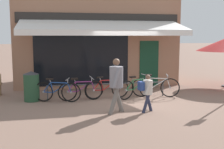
{
  "coord_description": "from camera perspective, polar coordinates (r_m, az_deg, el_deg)",
  "views": [
    {
      "loc": [
        -2.68,
        -9.52,
        2.3
      ],
      "look_at": [
        -0.84,
        -0.5,
        1.05
      ],
      "focal_mm": 45.0,
      "sensor_mm": 36.0,
      "label": 1
    }
  ],
  "objects": [
    {
      "name": "ground_plane",
      "position": [
        10.16,
        4.08,
        -5.37
      ],
      "size": [
        160.0,
        160.0,
        0.0
      ],
      "primitive_type": "plane",
      "color": "#846656"
    },
    {
      "name": "shop_front",
      "position": [
        13.95,
        -3.32,
        8.19
      ],
      "size": [
        7.53,
        4.95,
        4.83
      ],
      "color": "#9E7056",
      "rests_on": "ground_plane"
    },
    {
      "name": "bike_rack_rail",
      "position": [
        10.46,
        -0.9,
        -2.24
      ],
      "size": [
        4.48,
        0.04,
        0.57
      ],
      "color": "#47494F",
      "rests_on": "ground_plane"
    },
    {
      "name": "bicycle_blue",
      "position": [
        10.09,
        -11.1,
        -3.38
      ],
      "size": [
        1.65,
        0.63,
        0.84
      ],
      "rotation": [
        0.01,
        0.0,
        -0.28
      ],
      "color": "black",
      "rests_on": "ground_plane"
    },
    {
      "name": "bicycle_purple",
      "position": [
        10.21,
        -6.3,
        -3.18
      ],
      "size": [
        1.69,
        0.52,
        0.86
      ],
      "rotation": [
        0.11,
        0.0,
        0.15
      ],
      "color": "black",
      "rests_on": "ground_plane"
    },
    {
      "name": "bicycle_red",
      "position": [
        10.46,
        -1.05,
        -2.87
      ],
      "size": [
        1.75,
        0.6,
        0.85
      ],
      "rotation": [
        -0.1,
        0.0,
        0.19
      ],
      "color": "black",
      "rests_on": "ground_plane"
    },
    {
      "name": "bicycle_green",
      "position": [
        10.56,
        5.05,
        -2.74
      ],
      "size": [
        1.66,
        0.91,
        0.88
      ],
      "rotation": [
        0.13,
        0.0,
        0.46
      ],
      "color": "black",
      "rests_on": "ground_plane"
    },
    {
      "name": "bicycle_silver",
      "position": [
        10.81,
        8.84,
        -2.51
      ],
      "size": [
        1.78,
        0.65,
        0.88
      ],
      "rotation": [
        0.04,
        0.0,
        -0.26
      ],
      "color": "black",
      "rests_on": "ground_plane"
    },
    {
      "name": "pedestrian_adult",
      "position": [
        8.38,
        0.88,
        -1.21
      ],
      "size": [
        0.56,
        0.72,
        1.67
      ],
      "rotation": [
        0.0,
        0.0,
        0.16
      ],
      "color": "slate",
      "rests_on": "ground_plane"
    },
    {
      "name": "pedestrian_child",
      "position": [
        8.6,
        7.07,
        -2.96
      ],
      "size": [
        0.5,
        0.49,
        1.17
      ],
      "rotation": [
        0.0,
        0.0,
        0.06
      ],
      "color": "#282D47",
      "rests_on": "ground_plane"
    },
    {
      "name": "litter_bin",
      "position": [
        10.43,
        -16.04,
        -2.29
      ],
      "size": [
        0.56,
        0.56,
        1.08
      ],
      "color": "#23472D",
      "rests_on": "ground_plane"
    }
  ]
}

